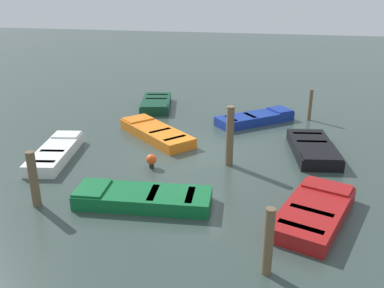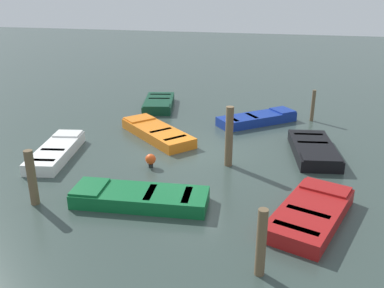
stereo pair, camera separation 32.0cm
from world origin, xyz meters
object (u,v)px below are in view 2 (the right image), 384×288
Objects in this scene: rowboat_green at (139,197)px; mooring_piling_center at (229,137)px; rowboat_red at (311,213)px; rowboat_black at (314,150)px; mooring_piling_near_right at (32,178)px; rowboat_white at (56,151)px; marker_buoy at (151,160)px; rowboat_orange at (157,132)px; rowboat_dark_green at (159,103)px; mooring_piling_far_right at (261,243)px; rowboat_blue at (257,119)px; mooring_piling_near_left at (313,106)px.

mooring_piling_center is at bearing -126.83° from rowboat_green.
rowboat_black is at bearing 16.73° from rowboat_red.
rowboat_red is 2.20× the size of mooring_piling_near_right.
rowboat_white is at bearing -84.27° from rowboat_black.
rowboat_white is 3.60m from marker_buoy.
rowboat_orange is at bearing 68.35° from rowboat_red.
marker_buoy reaches higher than rowboat_white.
mooring_piling_far_right is (11.90, 6.02, 0.58)m from rowboat_dark_green.
rowboat_blue is (-8.13, 2.61, 0.00)m from rowboat_green.
mooring_piling_near_left is (-3.70, 6.19, 0.50)m from rowboat_orange.
rowboat_white is at bearing -36.75° from rowboat_green.
rowboat_white is at bearing -122.50° from mooring_piling_far_right.
mooring_piling_far_right is (7.67, 4.77, 0.58)m from rowboat_orange.
mooring_piling_far_right reaches higher than rowboat_red.
mooring_piling_near_left is at bearing 170.62° from rowboat_black.
rowboat_red and rowboat_orange have the same top height.
rowboat_blue is 2.60m from mooring_piling_near_left.
rowboat_black is 5.92m from marker_buoy.
mooring_piling_center is at bearing -136.13° from rowboat_blue.
mooring_piling_far_right is (2.32, 3.57, 0.58)m from rowboat_green.
rowboat_green is 4.70m from rowboat_red.
marker_buoy reaches higher than rowboat_green.
rowboat_orange is (-5.36, -1.20, -0.00)m from rowboat_green.
rowboat_white is 7.35× the size of marker_buoy.
mooring_piling_far_right reaches higher than rowboat_blue.
rowboat_dark_green is 7.21m from rowboat_white.
mooring_piling_center reaches higher than rowboat_blue.
rowboat_orange is (-2.79, 2.89, -0.00)m from rowboat_white.
rowboat_dark_green and rowboat_white have the same top height.
rowboat_dark_green is 2.01× the size of mooring_piling_near_right.
mooring_piling_center is (-3.06, -2.65, 0.83)m from rowboat_red.
rowboat_orange is 2.28× the size of mooring_piling_near_right.
rowboat_orange is 3.96m from mooring_piling_center.
mooring_piling_near_right is (10.25, -0.44, 0.60)m from rowboat_dark_green.
rowboat_blue is at bearing 173.38° from mooring_piling_center.
rowboat_blue is (1.45, 5.06, -0.00)m from rowboat_dark_green.
mooring_piling_center is (2.10, 3.25, 0.83)m from rowboat_orange.
rowboat_orange is at bearing -148.11° from mooring_piling_far_right.
mooring_piling_near_right is 6.31m from mooring_piling_center.
rowboat_blue is 2.14× the size of mooring_piling_near_right.
rowboat_green is at bearing 11.27° from marker_buoy.
mooring_piling_near_right is at bearing -14.75° from rowboat_dark_green.
mooring_piling_near_left reaches higher than rowboat_dark_green.
mooring_piling_near_right reaches higher than rowboat_orange.
rowboat_orange is 7.23m from mooring_piling_near_left.
rowboat_dark_green is 9.89m from rowboat_green.
rowboat_orange is at bearing 164.44° from mooring_piling_near_right.
rowboat_dark_green and rowboat_black have the same top height.
mooring_piling_near_right reaches higher than mooring_piling_far_right.
rowboat_dark_green and rowboat_orange have the same top height.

